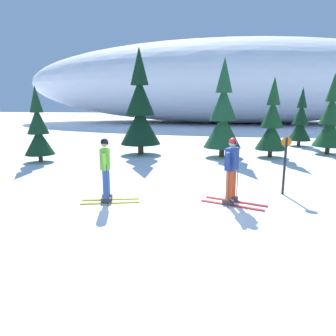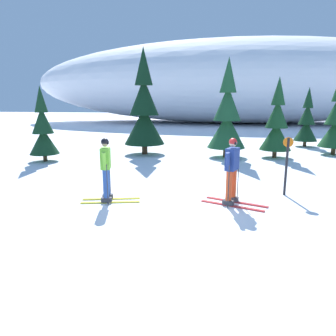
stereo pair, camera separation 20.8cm
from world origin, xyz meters
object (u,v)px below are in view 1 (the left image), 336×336
pine_tree_far_left (38,131)px  pine_tree_center_left (223,116)px  skier_lime_jacket (106,169)px  pine_tree_right (300,122)px  pine_tree_far_right (330,121)px  skier_navy_jacket (232,169)px  trail_marker_post (285,162)px  pine_tree_center_right (272,124)px  pine_tree_left (140,111)px

pine_tree_far_left → pine_tree_center_left: (8.04, 2.41, 0.55)m
skier_lime_jacket → pine_tree_center_left: size_ratio=0.37×
pine_tree_right → pine_tree_far_right: bearing=-76.1°
skier_navy_jacket → trail_marker_post: size_ratio=1.04×
pine_tree_center_left → pine_tree_center_right: (2.31, 0.24, -0.36)m
pine_tree_center_left → trail_marker_post: 6.37m
pine_tree_right → trail_marker_post: bearing=-106.4°
skier_navy_jacket → pine_tree_far_right: bearing=58.7°
skier_navy_jacket → pine_tree_far_left: pine_tree_far_left is taller
pine_tree_center_right → pine_tree_far_right: bearing=23.6°
skier_navy_jacket → pine_tree_far_right: size_ratio=0.44×
pine_tree_left → trail_marker_post: 8.55m
skier_navy_jacket → pine_tree_left: size_ratio=0.34×
skier_navy_jacket → pine_tree_left: bearing=119.2°
pine_tree_center_left → trail_marker_post: bearing=-75.2°
pine_tree_center_right → pine_tree_right: bearing=60.3°
skier_navy_jacket → skier_lime_jacket: 3.33m
pine_tree_right → trail_marker_post: pine_tree_right is taller
pine_tree_far_left → pine_tree_center_left: size_ratio=0.72×
pine_tree_center_right → trail_marker_post: size_ratio=2.24×
pine_tree_center_right → pine_tree_far_right: size_ratio=0.94×
pine_tree_left → pine_tree_right: pine_tree_left is taller
pine_tree_center_left → trail_marker_post: pine_tree_center_left is taller
pine_tree_far_right → skier_navy_jacket: bearing=-121.3°
pine_tree_far_right → pine_tree_far_left: bearing=-163.4°
pine_tree_left → pine_tree_far_right: 9.55m
pine_tree_far_left → pine_tree_far_right: size_ratio=0.83×
skier_navy_jacket → trail_marker_post: 1.90m
skier_lime_jacket → pine_tree_right: pine_tree_right is taller
pine_tree_far_left → pine_tree_center_left: bearing=16.7°
skier_navy_jacket → pine_tree_far_left: bearing=149.6°
pine_tree_far_left → pine_tree_right: (12.72, 6.80, 0.05)m
skier_navy_jacket → pine_tree_center_left: size_ratio=0.38×
skier_navy_jacket → pine_tree_left: 8.53m
pine_tree_far_left → pine_tree_left: bearing=33.3°
pine_tree_far_left → pine_tree_right: size_ratio=0.97×
skier_navy_jacket → trail_marker_post: skier_navy_jacket is taller
pine_tree_center_right → trail_marker_post: (-0.70, -6.32, -0.63)m
skier_navy_jacket → skier_lime_jacket: skier_navy_jacket is taller
pine_tree_right → pine_tree_far_left: bearing=-151.9°
pine_tree_center_left → pine_tree_center_right: pine_tree_center_left is taller
pine_tree_far_right → pine_tree_left: bearing=-171.7°
pine_tree_center_right → pine_tree_far_right: 3.35m
skier_lime_jacket → trail_marker_post: size_ratio=1.03×
pine_tree_far_left → trail_marker_post: 10.33m
pine_tree_far_left → pine_tree_right: pine_tree_right is taller
pine_tree_far_right → trail_marker_post: 8.57m
pine_tree_far_left → trail_marker_post: pine_tree_far_left is taller
pine_tree_far_left → pine_tree_center_right: size_ratio=0.88×
pine_tree_left → pine_tree_center_left: size_ratio=1.12×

